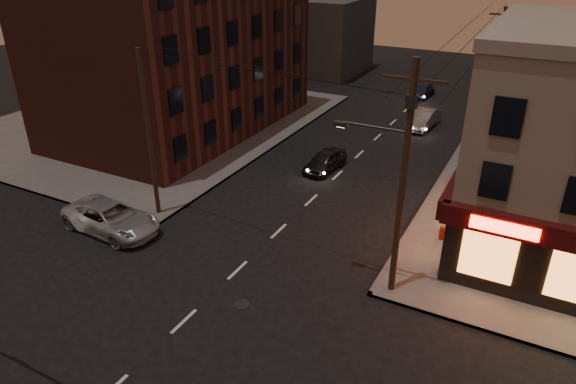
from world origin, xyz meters
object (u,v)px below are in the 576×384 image
Objects in this scene: suv_cross at (111,218)px; sedan_mid at (423,119)px; fire_hydrant at (442,232)px; sedan_far at (421,91)px; sedan_near at (325,161)px.

sedan_mid is at bearing -19.40° from suv_cross.
suv_cross is at bearing -156.07° from fire_hydrant.
suv_cross is 17.05m from fire_hydrant.
sedan_far is at bearing -9.69° from suv_cross.
sedan_far is at bearing 111.05° from sedan_mid.
suv_cross is 33.49m from sedan_far.
suv_cross is 1.35× the size of sedan_far.
sedan_mid is 1.08× the size of sedan_far.
sedan_near is at bearing 148.31° from fire_hydrant.
fire_hydrant is at bearing -25.45° from sedan_near.
suv_cross reaches higher than fire_hydrant.
sedan_mid is (10.29, 23.84, -0.04)m from suv_cross.
suv_cross is 25.97m from sedan_mid.
fire_hydrant is (5.30, -16.92, -0.16)m from sedan_mid.
fire_hydrant is at bearing -62.14° from suv_cross.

